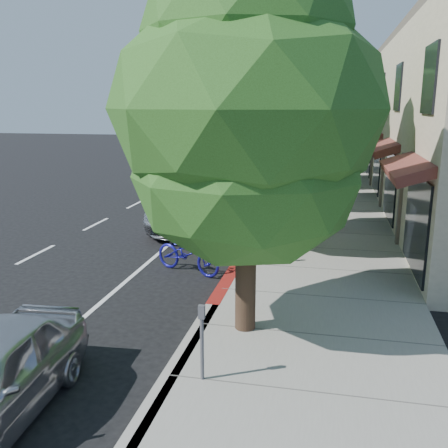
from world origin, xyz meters
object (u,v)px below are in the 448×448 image
(street_tree_5, at_px, (313,100))
(pedestrian, at_px, (331,206))
(street_tree_2, at_px, (296,103))
(street_tree_1, at_px, (281,105))
(white_pickup, at_px, (276,173))
(dark_sedan, at_px, (257,197))
(street_tree_0, at_px, (247,114))
(bicycle, at_px, (188,253))
(street_tree_4, at_px, (310,95))
(cyclist, at_px, (252,231))
(street_tree_3, at_px, (304,102))
(silver_suv, at_px, (201,204))
(dark_suv_far, at_px, (264,157))

(street_tree_5, xyz_separation_m, pedestrian, (1.59, -21.52, -3.78))
(street_tree_2, relative_size, street_tree_5, 0.96)
(pedestrian, bearing_deg, street_tree_1, 40.54)
(white_pickup, bearing_deg, street_tree_5, 89.40)
(street_tree_1, bearing_deg, dark_sedan, 105.64)
(street_tree_0, height_order, white_pickup, street_tree_0)
(street_tree_5, height_order, bicycle, street_tree_5)
(street_tree_4, relative_size, cyclist, 4.94)
(cyclist, distance_m, dark_sedan, 6.05)
(street_tree_3, xyz_separation_m, bicycle, (-2.13, -14.62, -4.00))
(street_tree_3, bearing_deg, street_tree_0, -90.00)
(street_tree_1, bearing_deg, bicycle, -129.12)
(white_pickup, bearing_deg, street_tree_2, -70.66)
(street_tree_3, bearing_deg, street_tree_4, 90.00)
(street_tree_3, xyz_separation_m, white_pickup, (-1.45, 0.40, -3.81))
(street_tree_3, xyz_separation_m, dark_sedan, (-1.40, -7.00, -3.80))
(silver_suv, bearing_deg, street_tree_2, 49.24)
(street_tree_1, relative_size, dark_suv_far, 1.58)
(street_tree_4, height_order, dark_suv_far, street_tree_4)
(street_tree_2, xyz_separation_m, street_tree_3, (-0.00, 6.00, 0.05))
(cyclist, relative_size, white_pickup, 0.32)
(street_tree_5, relative_size, cyclist, 4.75)
(street_tree_4, relative_size, white_pickup, 1.60)
(street_tree_5, height_order, pedestrian, street_tree_5)
(street_tree_2, height_order, cyclist, street_tree_2)
(dark_sedan, relative_size, white_pickup, 0.90)
(street_tree_3, distance_m, dark_suv_far, 9.47)
(street_tree_0, height_order, dark_suv_far, street_tree_0)
(street_tree_1, distance_m, street_tree_2, 6.00)
(street_tree_3, height_order, dark_sedan, street_tree_3)
(silver_suv, relative_size, dark_suv_far, 1.29)
(street_tree_3, height_order, bicycle, street_tree_3)
(street_tree_4, distance_m, dark_suv_far, 5.63)
(white_pickup, bearing_deg, dark_suv_far, 108.56)
(street_tree_0, relative_size, dark_sedan, 1.58)
(pedestrian, bearing_deg, dark_sedan, -56.93)
(street_tree_3, relative_size, white_pickup, 1.53)
(street_tree_0, distance_m, street_tree_2, 12.00)
(street_tree_2, xyz_separation_m, dark_sedan, (-1.40, -1.00, -3.75))
(pedestrian, bearing_deg, street_tree_0, 62.61)
(street_tree_1, distance_m, silver_suv, 5.33)
(silver_suv, distance_m, pedestrian, 4.69)
(street_tree_5, distance_m, cyclist, 25.32)
(street_tree_3, distance_m, white_pickup, 4.10)
(street_tree_2, xyz_separation_m, street_tree_4, (-0.00, 12.00, 0.50))
(street_tree_3, bearing_deg, dark_suv_far, 110.87)
(street_tree_0, distance_m, silver_suv, 9.67)
(bicycle, bearing_deg, silver_suv, 33.61)
(dark_sedan, relative_size, pedestrian, 2.77)
(street_tree_4, bearing_deg, white_pickup, -104.53)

